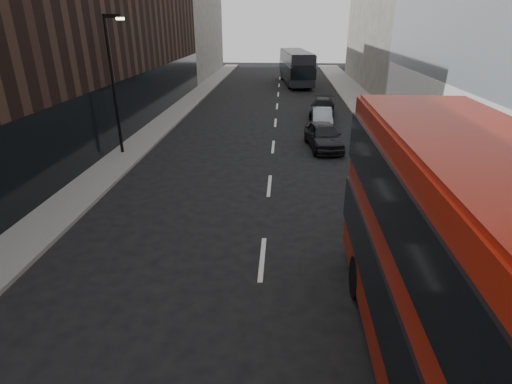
% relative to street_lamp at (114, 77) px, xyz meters
% --- Properties ---
extents(sidewalk_right, '(3.00, 80.00, 0.15)m').
position_rel_street_lamp_xyz_m(sidewalk_right, '(15.72, 7.00, -4.11)').
color(sidewalk_right, slate).
rests_on(sidewalk_right, ground).
extents(sidewalk_left, '(2.00, 80.00, 0.15)m').
position_rel_street_lamp_xyz_m(sidewalk_left, '(0.22, 7.00, -4.11)').
color(sidewalk_left, slate).
rests_on(sidewalk_left, ground).
extents(building_left_mid, '(5.00, 24.00, 14.00)m').
position_rel_street_lamp_xyz_m(building_left_mid, '(-3.28, 12.00, 2.82)').
color(building_left_mid, black).
rests_on(building_left_mid, ground).
extents(building_left_far, '(5.00, 20.00, 13.00)m').
position_rel_street_lamp_xyz_m(building_left_far, '(-3.28, 34.00, 2.32)').
color(building_left_far, '#615D56').
rests_on(building_left_far, ground).
extents(street_lamp, '(1.06, 0.22, 7.00)m').
position_rel_street_lamp_xyz_m(street_lamp, '(0.00, 0.00, 0.00)').
color(street_lamp, black).
rests_on(street_lamp, sidewalk_left).
extents(red_bus, '(3.09, 12.56, 5.05)m').
position_rel_street_lamp_xyz_m(red_bus, '(12.09, -15.59, -1.38)').
color(red_bus, '#971809').
rests_on(red_bus, ground).
extents(grey_bus, '(3.92, 11.50, 3.65)m').
position_rel_street_lamp_xyz_m(grey_bus, '(10.08, 27.13, -2.23)').
color(grey_bus, black).
rests_on(grey_bus, ground).
extents(car_a, '(2.29, 4.53, 1.48)m').
position_rel_street_lamp_xyz_m(car_a, '(11.12, 1.97, -3.44)').
color(car_a, black).
rests_on(car_a, ground).
extents(car_b, '(1.44, 3.82, 1.24)m').
position_rel_street_lamp_xyz_m(car_b, '(11.46, 7.15, -3.56)').
color(car_b, gray).
rests_on(car_b, ground).
extents(car_c, '(2.37, 4.63, 1.29)m').
position_rel_street_lamp_xyz_m(car_c, '(11.79, 10.51, -3.54)').
color(car_c, black).
rests_on(car_c, ground).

